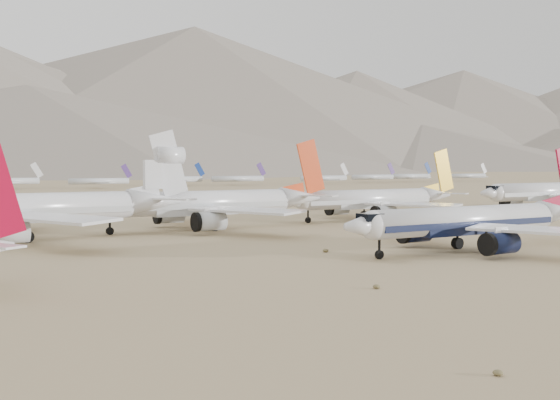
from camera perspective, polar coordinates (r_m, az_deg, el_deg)
ground at (r=121.32m, az=19.62°, el=-3.81°), size 7000.00×7000.00×0.00m
main_airliner at (r=116.92m, az=15.56°, el=-1.62°), size 49.78×48.62×17.57m
row2_navy_widebody at (r=222.70m, az=21.17°, el=0.62°), size 56.06×54.82×19.94m
row2_gold_tail at (r=176.44m, az=7.67°, el=0.05°), size 50.49×49.38×17.98m
row2_orange_tail at (r=149.20m, az=-5.73°, el=-0.28°), size 55.13×53.93×19.67m
row2_white_trijet at (r=135.09m, az=-19.57°, el=-0.57°), size 58.75×57.42×20.82m
distant_storage_row at (r=408.53m, az=-17.10°, el=1.51°), size 615.78×61.73×13.89m
foothills at (r=1330.36m, az=-3.64°, el=5.28°), size 4637.50×1395.00×155.00m
desert_scrub at (r=85.58m, az=20.83°, el=-6.44°), size 219.83×121.67×0.63m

